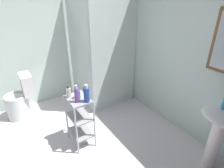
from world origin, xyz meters
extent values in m
cube|color=silver|center=(0.00, 0.00, -0.01)|extent=(4.20, 4.20, 0.02)
cube|color=silver|center=(0.00, 1.85, 1.25)|extent=(4.20, 0.10, 2.50)
cube|color=silver|center=(-1.85, 0.00, 1.25)|extent=(0.10, 4.20, 2.50)
cube|color=white|center=(-1.31, 1.28, 0.05)|extent=(0.90, 0.90, 0.10)
cube|color=silver|center=(-1.31, 0.83, 1.05)|extent=(0.90, 0.02, 1.90)
cube|color=silver|center=(-0.86, 1.28, 1.05)|extent=(0.02, 0.90, 1.90)
cylinder|color=silver|center=(-0.86, 0.83, 1.05)|extent=(0.04, 0.04, 1.90)
cylinder|color=silver|center=(-1.31, 1.28, 0.10)|extent=(0.08, 0.08, 0.00)
cylinder|color=white|center=(0.94, 1.52, 0.34)|extent=(0.15, 0.15, 0.68)
ellipsoid|color=white|center=(0.94, 1.52, 0.75)|extent=(0.46, 0.37, 0.13)
cylinder|color=white|center=(-1.48, -0.33, 0.20)|extent=(0.37, 0.37, 0.40)
torus|color=white|center=(-1.48, -0.33, 0.42)|extent=(0.37, 0.37, 0.04)
cube|color=white|center=(-1.48, -0.11, 0.58)|extent=(0.35, 0.17, 0.36)
cylinder|color=silver|center=(-0.49, 0.21, 0.37)|extent=(0.02, 0.02, 0.74)
cylinder|color=silver|center=(-0.13, 0.21, 0.37)|extent=(0.02, 0.02, 0.74)
cylinder|color=silver|center=(-0.49, 0.47, 0.37)|extent=(0.02, 0.02, 0.74)
cylinder|color=silver|center=(-0.13, 0.47, 0.37)|extent=(0.02, 0.02, 0.74)
cube|color=#99999E|center=(-0.31, 0.34, 0.18)|extent=(0.36, 0.26, 0.02)
cube|color=#99999E|center=(-0.31, 0.34, 0.45)|extent=(0.36, 0.26, 0.02)
cube|color=#99999E|center=(-0.31, 0.34, 0.73)|extent=(0.36, 0.26, 0.02)
cylinder|color=#389ED1|center=(0.90, 1.56, 0.88)|extent=(0.05, 0.05, 0.13)
cylinder|color=#294AB4|center=(-0.17, 0.40, 0.84)|extent=(0.07, 0.07, 0.19)
cylinder|color=white|center=(-0.17, 0.40, 0.96)|extent=(0.04, 0.04, 0.04)
cylinder|color=white|center=(-0.41, 0.25, 0.81)|extent=(0.06, 0.06, 0.13)
cylinder|color=#333338|center=(-0.41, 0.25, 0.89)|extent=(0.03, 0.03, 0.03)
cylinder|color=#8153A4|center=(-0.23, 0.29, 0.84)|extent=(0.06, 0.06, 0.19)
cylinder|color=silver|center=(-0.23, 0.29, 0.95)|extent=(0.03, 0.03, 0.04)
cylinder|color=#3870B2|center=(-0.32, 0.34, 0.79)|extent=(0.07, 0.07, 0.11)
camera|label=1|loc=(1.65, -0.41, 1.96)|focal=29.29mm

